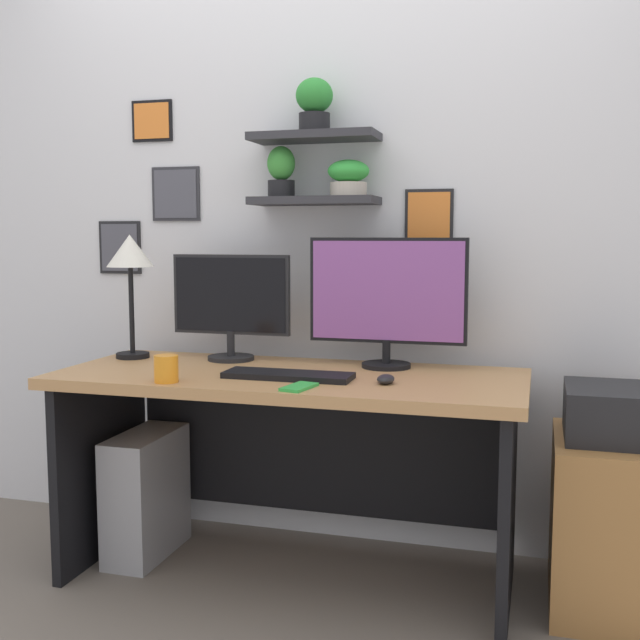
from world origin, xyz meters
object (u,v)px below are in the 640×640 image
(computer_tower_left, at_px, (146,494))
(computer_mouse, at_px, (386,379))
(monitor_left, at_px, (231,303))
(monitor_right, at_px, (387,297))
(desk_lamp, at_px, (130,260))
(coffee_mug, at_px, (166,369))
(printer, at_px, (626,414))
(drawer_cabinet, at_px, (621,524))
(keyboard, at_px, (288,375))
(desk, at_px, (294,427))
(cell_phone, at_px, (299,387))

(computer_tower_left, bearing_deg, computer_mouse, -7.95)
(monitor_left, xyz_separation_m, computer_tower_left, (-0.29, -0.18, -0.73))
(monitor_right, height_order, desk_lamp, desk_lamp)
(computer_mouse, distance_m, computer_tower_left, 1.10)
(monitor_right, bearing_deg, computer_mouse, -79.41)
(computer_mouse, relative_size, coffee_mug, 1.00)
(printer, relative_size, computer_tower_left, 0.79)
(monitor_right, bearing_deg, drawer_cabinet, -9.46)
(keyboard, relative_size, desk_lamp, 0.90)
(drawer_cabinet, xyz_separation_m, printer, (0.00, -0.00, 0.37))
(keyboard, height_order, printer, keyboard)
(desk, height_order, monitor_left, monitor_left)
(computer_mouse, xyz_separation_m, computer_tower_left, (-0.96, 0.13, -0.53))
(desk_lamp, xyz_separation_m, printer, (1.82, -0.07, -0.48))
(printer, bearing_deg, coffee_mug, -166.42)
(desk, distance_m, monitor_left, 0.56)
(monitor_left, relative_size, computer_mouse, 5.28)
(coffee_mug, bearing_deg, computer_mouse, 14.07)
(drawer_cabinet, height_order, printer, printer)
(desk, distance_m, computer_tower_left, 0.67)
(monitor_right, relative_size, computer_mouse, 6.46)
(drawer_cabinet, height_order, computer_tower_left, drawer_cabinet)
(printer, bearing_deg, computer_tower_left, -178.60)
(desk, distance_m, desk_lamp, 0.93)
(desk_lamp, distance_m, drawer_cabinet, 2.01)
(monitor_left, xyz_separation_m, monitor_right, (0.61, 0.00, 0.04))
(monitor_right, xyz_separation_m, drawer_cabinet, (0.81, -0.14, -0.72))
(desk, height_order, computer_tower_left, desk)
(keyboard, bearing_deg, computer_tower_left, 167.99)
(desk_lamp, bearing_deg, printer, -2.18)
(drawer_cabinet, distance_m, computer_tower_left, 1.72)
(cell_phone, bearing_deg, desk, 122.57)
(drawer_cabinet, distance_m, printer, 0.37)
(monitor_left, xyz_separation_m, coffee_mug, (-0.03, -0.49, -0.18))
(desk, distance_m, coffee_mug, 0.53)
(desk, xyz_separation_m, keyboard, (0.03, -0.15, 0.22))
(drawer_cabinet, bearing_deg, desk_lamp, 177.82)
(desk, height_order, monitor_right, monitor_right)
(keyboard, relative_size, computer_tower_left, 0.92)
(computer_mouse, xyz_separation_m, desk_lamp, (-1.07, 0.25, 0.37))
(coffee_mug, bearing_deg, keyboard, 25.90)
(cell_phone, height_order, printer, cell_phone)
(monitor_right, bearing_deg, desk, -152.14)
(coffee_mug, distance_m, computer_tower_left, 0.69)
(monitor_left, relative_size, printer, 1.25)
(monitor_left, distance_m, monitor_right, 0.62)
(computer_tower_left, bearing_deg, drawer_cabinet, 1.40)
(desk, height_order, keyboard, keyboard)
(desk, bearing_deg, computer_mouse, -22.23)
(computer_mouse, bearing_deg, monitor_right, 100.59)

